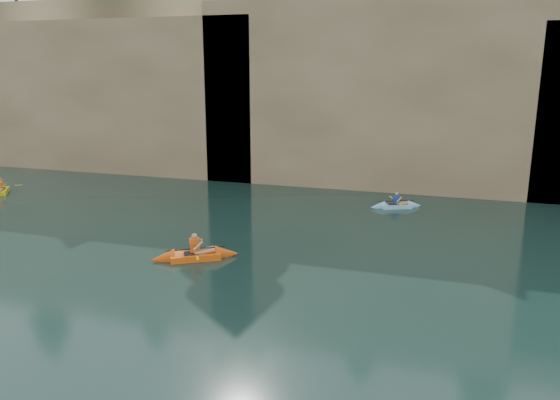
% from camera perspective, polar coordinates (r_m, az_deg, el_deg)
% --- Properties ---
extents(ground, '(160.00, 160.00, 0.00)m').
position_cam_1_polar(ground, '(13.35, -7.56, -19.17)').
color(ground, black).
rests_on(ground, ground).
extents(cliff, '(70.00, 16.00, 12.00)m').
position_cam_1_polar(cliff, '(40.37, 10.88, 11.90)').
color(cliff, tan).
rests_on(cliff, ground).
extents(cliff_slab_west, '(26.00, 2.40, 10.56)m').
position_cam_1_polar(cliff_slab_west, '(41.13, -20.01, 10.35)').
color(cliff_slab_west, '#9D835F').
rests_on(cliff_slab_west, ground).
extents(cliff_slab_center, '(24.00, 2.40, 11.40)m').
position_cam_1_polar(cliff_slab_center, '(32.82, 12.75, 10.87)').
color(cliff_slab_center, '#9D835F').
rests_on(cliff_slab_center, ground).
extents(sea_cave_west, '(4.50, 1.00, 4.00)m').
position_cam_1_polar(sea_cave_west, '(39.72, -17.89, 5.65)').
color(sea_cave_west, black).
rests_on(sea_cave_west, ground).
extents(sea_cave_center, '(3.50, 1.00, 3.20)m').
position_cam_1_polar(sea_cave_center, '(33.70, 2.04, 4.25)').
color(sea_cave_center, black).
rests_on(sea_cave_center, ground).
extents(sea_cave_east, '(5.00, 1.00, 4.50)m').
position_cam_1_polar(sea_cave_east, '(32.78, 26.38, 3.69)').
color(sea_cave_east, black).
rests_on(sea_cave_east, ground).
extents(kayaker_orange, '(3.29, 2.41, 1.29)m').
position_cam_1_polar(kayaker_orange, '(21.29, -8.86, -5.73)').
color(kayaker_orange, '#ED550F').
rests_on(kayaker_orange, ground).
extents(kayaker_yellow, '(2.33, 2.82, 1.21)m').
position_cam_1_polar(kayaker_yellow, '(35.69, -27.17, 0.88)').
color(kayaker_yellow, yellow).
rests_on(kayaker_yellow, ground).
extents(kayaker_ltblue_mid, '(2.75, 1.93, 1.04)m').
position_cam_1_polar(kayaker_ltblue_mid, '(29.12, 12.03, -0.56)').
color(kayaker_ltblue_mid, '#8DC7ED').
rests_on(kayaker_ltblue_mid, ground).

